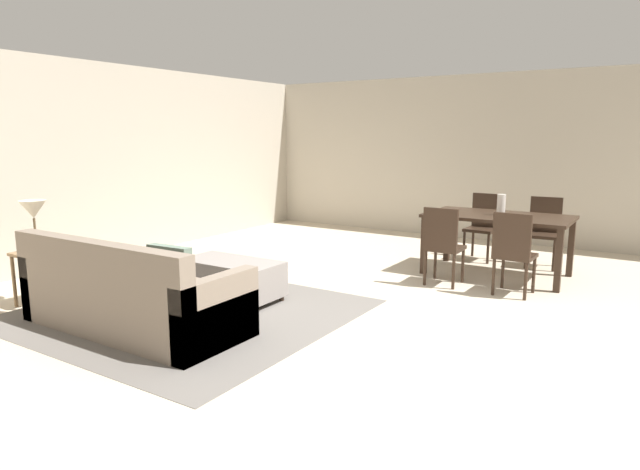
{
  "coord_description": "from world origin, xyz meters",
  "views": [
    {
      "loc": [
        2.21,
        -4.2,
        1.74
      ],
      "look_at": [
        -1.29,
        1.28,
        0.56
      ],
      "focal_mm": 31.17,
      "sensor_mm": 36.0,
      "label": 1
    }
  ],
  "objects": [
    {
      "name": "dining_chair_near_right",
      "position": [
        0.81,
        1.85,
        0.52
      ],
      "size": [
        0.41,
        0.41,
        0.92
      ],
      "color": "#332319",
      "rests_on": "ground_plane"
    },
    {
      "name": "wall_left",
      "position": [
        -4.5,
        0.5,
        1.35
      ],
      "size": [
        0.12,
        11.0,
        2.7
      ],
      "primitive_type": "cube",
      "color": "#BCB2A0",
      "rests_on": "ground_plane"
    },
    {
      "name": "ottoman_table",
      "position": [
        -1.67,
        0.12,
        0.24
      ],
      "size": [
        1.08,
        0.55,
        0.42
      ],
      "color": "gray",
      "rests_on": "ground_plane"
    },
    {
      "name": "couch",
      "position": [
        -1.81,
        -1.08,
        0.29
      ],
      "size": [
        2.14,
        0.89,
        0.86
      ],
      "color": "gray",
      "rests_on": "ground_plane"
    },
    {
      "name": "wall_back",
      "position": [
        0.0,
        5.0,
        1.35
      ],
      "size": [
        9.0,
        0.12,
        2.7
      ],
      "primitive_type": "cube",
      "color": "#BCB2A0",
      "rests_on": "ground_plane"
    },
    {
      "name": "vase_centerpiece",
      "position": [
        0.44,
        2.68,
        0.89
      ],
      "size": [
        0.1,
        0.1,
        0.26
      ],
      "primitive_type": "cylinder",
      "color": "silver",
      "rests_on": "dining_table"
    },
    {
      "name": "dining_chair_far_left",
      "position": [
        0.0,
        3.51,
        0.52
      ],
      "size": [
        0.42,
        0.42,
        0.92
      ],
      "color": "#332319",
      "rests_on": "ground_plane"
    },
    {
      "name": "area_rug",
      "position": [
        -1.74,
        -0.45,
        0.0
      ],
      "size": [
        3.0,
        2.8,
        0.01
      ],
      "primitive_type": "cube",
      "color": "slate",
      "rests_on": "ground_plane"
    },
    {
      "name": "ground_plane",
      "position": [
        0.0,
        0.0,
        0.0
      ],
      "size": [
        10.8,
        10.8,
        0.0
      ],
      "primitive_type": "plane",
      "color": "beige"
    },
    {
      "name": "dining_chair_near_left",
      "position": [
        0.02,
        1.84,
        0.52
      ],
      "size": [
        0.41,
        0.41,
        0.92
      ],
      "color": "#332319",
      "rests_on": "ground_plane"
    },
    {
      "name": "dining_table",
      "position": [
        0.42,
        2.69,
        0.67
      ],
      "size": [
        1.7,
        0.95,
        0.76
      ],
      "color": "#332319",
      "rests_on": "ground_plane"
    },
    {
      "name": "dining_chair_far_right",
      "position": [
        0.81,
        3.5,
        0.52
      ],
      "size": [
        0.43,
        0.43,
        0.92
      ],
      "color": "#332319",
      "rests_on": "ground_plane"
    },
    {
      "name": "side_table",
      "position": [
        -3.18,
        -1.1,
        0.45
      ],
      "size": [
        0.4,
        0.4,
        0.56
      ],
      "color": "olive",
      "rests_on": "ground_plane"
    },
    {
      "name": "table_lamp",
      "position": [
        -3.18,
        -1.1,
        0.97
      ],
      "size": [
        0.26,
        0.26,
        0.53
      ],
      "color": "brown",
      "rests_on": "side_table"
    }
  ]
}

